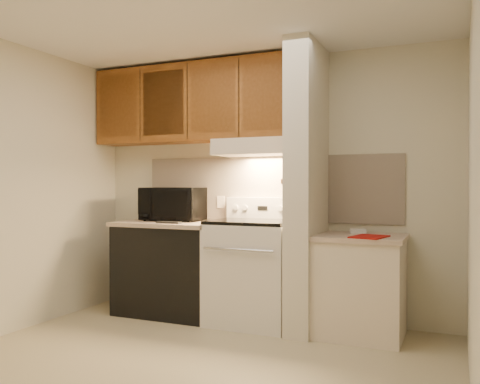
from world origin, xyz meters
The scene contains 50 objects.
floor centered at (0.00, 0.00, 0.00)m, with size 3.60×3.60×0.00m, color tan.
ceiling centered at (0.00, 0.00, 2.50)m, with size 3.60×3.60×0.00m, color white.
wall_back centered at (0.00, 1.50, 1.25)m, with size 3.60×0.02×2.50m, color beige.
wall_left centered at (-1.80, 0.00, 1.25)m, with size 0.02×3.00×2.50m, color beige.
wall_right centered at (1.80, 0.00, 1.25)m, with size 0.02×3.00×2.50m, color beige.
backsplash centered at (0.00, 1.49, 1.24)m, with size 2.60×0.02×0.63m, color #FFE8CF.
range_body centered at (0.00, 1.16, 0.46)m, with size 0.76×0.65×0.92m, color silver.
oven_window centered at (0.00, 0.84, 0.50)m, with size 0.50×0.01×0.30m, color black.
oven_handle centered at (0.00, 0.80, 0.72)m, with size 0.02×0.02×0.65m, color silver.
cooktop centered at (0.00, 1.16, 0.94)m, with size 0.74×0.64×0.03m, color black.
range_backguard centered at (0.00, 1.44, 1.05)m, with size 0.76×0.08×0.20m, color silver.
range_display centered at (0.00, 1.40, 1.05)m, with size 0.10×0.01×0.04m, color black.
range_knob_left_outer centered at (-0.28, 1.40, 1.05)m, with size 0.05×0.05×0.02m, color silver.
range_knob_left_inner centered at (-0.18, 1.40, 1.05)m, with size 0.05×0.05×0.02m, color silver.
range_knob_right_inner centered at (0.18, 1.40, 1.05)m, with size 0.05×0.05×0.02m, color silver.
range_knob_right_outer centered at (0.28, 1.40, 1.05)m, with size 0.05×0.05×0.02m, color silver.
dishwasher_front centered at (-0.88, 1.17, 0.43)m, with size 1.00×0.63×0.87m, color black.
left_countertop centered at (-0.88, 1.17, 0.89)m, with size 1.04×0.67×0.04m, color #BEA48F.
spoon_rest centered at (-0.78, 0.97, 0.92)m, with size 0.24×0.08×0.02m, color black.
teal_jar centered at (-0.83, 1.39, 0.95)m, with size 0.08×0.08×0.09m, color #1F6457.
outlet centered at (-0.48, 1.48, 1.10)m, with size 0.08×0.01×0.12m, color beige.
microwave centered at (-0.93, 1.31, 1.08)m, with size 0.61×0.41×0.34m, color black.
partition_pillar centered at (0.51, 1.15, 1.25)m, with size 0.22×0.70×2.50m, color beige.
pillar_trim centered at (0.39, 1.15, 1.30)m, with size 0.01×0.70×0.04m, color brown.
knife_strip centered at (0.39, 1.10, 1.32)m, with size 0.02×0.42×0.04m, color black.
knife_blade_a centered at (0.38, 0.94, 1.22)m, with size 0.01×0.04×0.16m, color silver.
knife_handle_a centered at (0.38, 0.93, 1.37)m, with size 0.02×0.02×0.10m, color black.
knife_blade_b centered at (0.38, 1.02, 1.21)m, with size 0.01×0.04×0.18m, color silver.
knife_handle_b centered at (0.38, 1.01, 1.37)m, with size 0.02×0.02×0.10m, color black.
knife_blade_c centered at (0.38, 1.11, 1.20)m, with size 0.01×0.04×0.20m, color silver.
knife_handle_c centered at (0.38, 1.11, 1.37)m, with size 0.02×0.02×0.10m, color black.
knife_blade_d centered at (0.38, 1.18, 1.22)m, with size 0.01×0.04×0.16m, color silver.
knife_handle_d centered at (0.38, 1.19, 1.37)m, with size 0.02×0.02×0.10m, color black.
knife_blade_e centered at (0.38, 1.25, 1.21)m, with size 0.01×0.04×0.18m, color silver.
knife_handle_e centered at (0.38, 1.27, 1.37)m, with size 0.02×0.02×0.10m, color black.
oven_mitt centered at (0.38, 1.32, 1.18)m, with size 0.03×0.09×0.23m, color slate.
right_cab_base centered at (0.97, 1.15, 0.40)m, with size 0.70×0.60×0.81m, color beige.
right_countertop centered at (0.97, 1.15, 0.83)m, with size 0.74×0.64×0.04m, color #BEA48F.
red_folder centered at (1.07, 1.00, 0.86)m, with size 0.24×0.33×0.01m, color #9C0F0A.
white_box centered at (0.92, 1.33, 0.87)m, with size 0.13×0.09×0.04m, color white.
range_hood centered at (0.00, 1.28, 1.62)m, with size 0.78×0.44×0.15m, color beige.
hood_lip centered at (0.00, 1.07, 1.58)m, with size 0.78×0.04×0.06m, color beige.
upper_cabinets centered at (-0.69, 1.32, 2.08)m, with size 2.18×0.33×0.77m, color brown.
cab_door_a centered at (-1.51, 1.17, 2.08)m, with size 0.46×0.01×0.63m, color brown.
cab_gap_a centered at (-1.23, 1.16, 2.08)m, with size 0.01×0.01×0.73m, color black.
cab_door_b centered at (-0.96, 1.17, 2.08)m, with size 0.46×0.01×0.63m, color brown.
cab_gap_b centered at (-0.69, 1.16, 2.08)m, with size 0.01×0.01×0.73m, color black.
cab_door_c centered at (-0.42, 1.17, 2.08)m, with size 0.46×0.01×0.63m, color brown.
cab_gap_c centered at (-0.14, 1.16, 2.08)m, with size 0.01×0.01×0.73m, color black.
cab_door_d centered at (0.13, 1.17, 2.08)m, with size 0.46×0.01×0.63m, color brown.
Camera 1 is at (1.73, -3.15, 1.27)m, focal length 38.00 mm.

